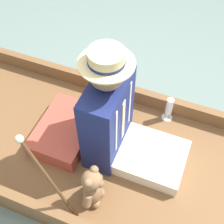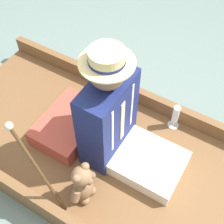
{
  "view_description": "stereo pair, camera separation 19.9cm",
  "coord_description": "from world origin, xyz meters",
  "px_view_note": "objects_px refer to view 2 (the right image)",
  "views": [
    {
      "loc": [
        1.08,
        0.38,
        2.13
      ],
      "look_at": [
        -0.06,
        -0.08,
        0.56
      ],
      "focal_mm": 50.0,
      "sensor_mm": 36.0,
      "label": 1
    },
    {
      "loc": [
        0.99,
        0.55,
        2.13
      ],
      "look_at": [
        -0.06,
        -0.08,
        0.56
      ],
      "focal_mm": 50.0,
      "sensor_mm": 36.0,
      "label": 2
    }
  ],
  "objects_px": {
    "wine_glass": "(176,115)",
    "walking_cane": "(35,165)",
    "seated_person": "(117,123)",
    "teddy_bear": "(83,184)"
  },
  "relations": [
    {
      "from": "wine_glass",
      "to": "seated_person",
      "type": "bearing_deg",
      "value": -32.05
    },
    {
      "from": "seated_person",
      "to": "wine_glass",
      "type": "bearing_deg",
      "value": 151.4
    },
    {
      "from": "walking_cane",
      "to": "teddy_bear",
      "type": "bearing_deg",
      "value": 127.56
    },
    {
      "from": "wine_glass",
      "to": "teddy_bear",
      "type": "bearing_deg",
      "value": -17.92
    },
    {
      "from": "seated_person",
      "to": "teddy_bear",
      "type": "xyz_separation_m",
      "value": [
        0.41,
        -0.0,
        -0.18
      ]
    },
    {
      "from": "teddy_bear",
      "to": "walking_cane",
      "type": "xyz_separation_m",
      "value": [
        0.15,
        -0.19,
        0.31
      ]
    },
    {
      "from": "teddy_bear",
      "to": "wine_glass",
      "type": "xyz_separation_m",
      "value": [
        -0.84,
        0.27,
        -0.04
      ]
    },
    {
      "from": "walking_cane",
      "to": "seated_person",
      "type": "bearing_deg",
      "value": 160.67
    },
    {
      "from": "wine_glass",
      "to": "walking_cane",
      "type": "bearing_deg",
      "value": -25.17
    },
    {
      "from": "seated_person",
      "to": "walking_cane",
      "type": "relative_size",
      "value": 1.16
    }
  ]
}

